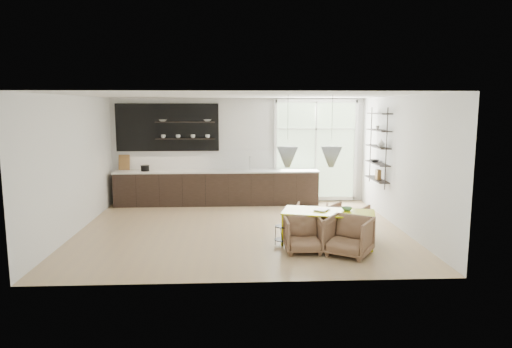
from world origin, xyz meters
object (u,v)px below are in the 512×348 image
(armchair_front_left, at_px, (304,235))
(armchair_front_right, at_px, (349,236))
(dining_table, at_px, (328,214))
(wire_stool, at_px, (282,233))
(armchair_back_right, at_px, (349,220))
(armchair_back_left, at_px, (312,218))

(armchair_front_left, relative_size, armchair_front_right, 0.91)
(dining_table, bearing_deg, wire_stool, -160.35)
(dining_table, xyz_separation_m, armchair_front_right, (0.23, -0.73, -0.25))
(armchair_back_right, bearing_deg, armchair_front_right, 111.58)
(armchair_back_left, distance_m, armchair_front_left, 1.35)
(dining_table, xyz_separation_m, armchair_front_left, (-0.56, -0.49, -0.28))
(armchair_back_right, xyz_separation_m, armchair_front_left, (-1.12, -1.08, -0.00))
(armchair_front_left, bearing_deg, armchair_front_right, -16.75)
(armchair_front_left, bearing_deg, wire_stool, 128.53)
(armchair_back_left, distance_m, armchair_front_right, 1.59)
(dining_table, distance_m, armchair_back_left, 0.87)
(armchair_back_right, height_order, wire_stool, armchair_back_right)
(armchair_front_left, distance_m, armchair_front_right, 0.82)
(dining_table, bearing_deg, armchair_front_right, -56.73)
(armchair_back_right, bearing_deg, dining_table, 82.00)
(armchair_front_left, bearing_deg, armchair_back_right, 43.84)
(armchair_back_left, xyz_separation_m, armchair_front_left, (-0.38, -1.30, 0.01))
(armchair_front_left, bearing_deg, armchair_back_left, 73.52)
(armchair_front_right, distance_m, wire_stool, 1.32)
(armchair_back_left, bearing_deg, wire_stool, 62.80)
(armchair_back_left, relative_size, armchair_front_left, 0.97)
(armchair_back_right, height_order, armchair_front_right, armchair_front_right)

